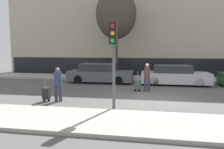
{
  "coord_description": "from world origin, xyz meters",
  "views": [
    {
      "loc": [
        -0.31,
        -10.54,
        2.43
      ],
      "look_at": [
        -2.48,
        1.8,
        0.95
      ],
      "focal_mm": 35.0,
      "sensor_mm": 36.0,
      "label": 1
    }
  ],
  "objects": [
    {
      "name": "parked_car_0",
      "position": [
        -3.87,
        4.7,
        0.64
      ],
      "size": [
        4.6,
        1.74,
        1.37
      ],
      "color": "#4C5156",
      "rests_on": "ground_plane"
    },
    {
      "name": "parked_car_1",
      "position": [
        1.31,
        4.63,
        0.63
      ],
      "size": [
        4.48,
        1.79,
        1.33
      ],
      "color": "#B7BABF",
      "rests_on": "ground_plane"
    },
    {
      "name": "pedestrian_right",
      "position": [
        -0.47,
        2.0,
        0.91
      ],
      "size": [
        0.34,
        0.34,
        1.62
      ],
      "rotation": [
        0.0,
        0.0,
        0.24
      ],
      "color": "#383347",
      "rests_on": "ground_plane"
    },
    {
      "name": "trolley_left",
      "position": [
        -5.03,
        -1.3,
        0.38
      ],
      "size": [
        0.34,
        0.29,
        1.18
      ],
      "color": "#262628",
      "rests_on": "ground_plane"
    },
    {
      "name": "sidewalk_far",
      "position": [
        0.0,
        7.0,
        0.06
      ],
      "size": [
        28.0,
        3.0,
        0.12
      ],
      "color": "#A39E93",
      "rests_on": "ground_plane"
    },
    {
      "name": "trolley_right",
      "position": [
        -1.01,
        1.87,
        0.37
      ],
      "size": [
        0.34,
        0.29,
        1.16
      ],
      "color": "#335138",
      "rests_on": "ground_plane"
    },
    {
      "name": "traffic_light",
      "position": [
        -1.69,
        -2.37,
        2.43
      ],
      "size": [
        0.28,
        0.47,
        3.4
      ],
      "color": "#515154",
      "rests_on": "ground_plane"
    },
    {
      "name": "building_facade",
      "position": [
        0.0,
        10.79,
        5.08
      ],
      "size": [
        28.0,
        3.24,
        10.19
      ],
      "color": "#B7AD99",
      "rests_on": "ground_plane"
    },
    {
      "name": "pedestrian_left",
      "position": [
        -4.49,
        -1.19,
        0.89
      ],
      "size": [
        0.35,
        0.34,
        1.58
      ],
      "rotation": [
        0.0,
        0.0,
        0.2
      ],
      "color": "#383347",
      "rests_on": "ground_plane"
    },
    {
      "name": "sidewalk_near",
      "position": [
        0.0,
        -3.75,
        0.06
      ],
      "size": [
        28.0,
        2.5,
        0.12
      ],
      "color": "#A39E93",
      "rests_on": "ground_plane"
    },
    {
      "name": "ground_plane",
      "position": [
        0.0,
        0.0,
        0.0
      ],
      "size": [
        80.0,
        80.0,
        0.0
      ],
      "primitive_type": "plane",
      "color": "#565451"
    },
    {
      "name": "bare_tree_near_crossing",
      "position": [
        -3.05,
        6.93,
        5.14
      ],
      "size": [
        3.21,
        3.21,
        7.0
      ],
      "color": "#4C3826",
      "rests_on": "sidewalk_far"
    },
    {
      "name": "parked_bicycle",
      "position": [
        0.54,
        6.67,
        0.49
      ],
      "size": [
        1.77,
        0.06,
        0.96
      ],
      "color": "black",
      "rests_on": "sidewalk_far"
    }
  ]
}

